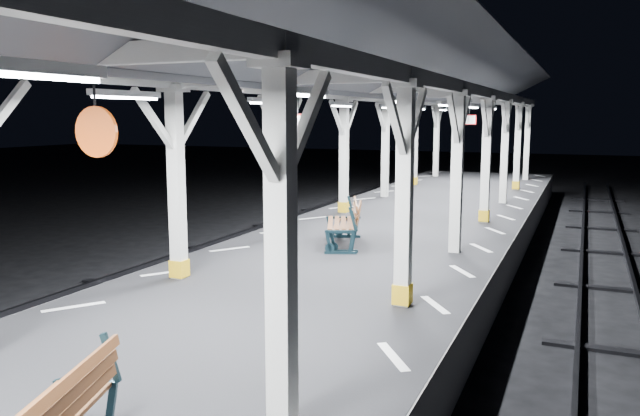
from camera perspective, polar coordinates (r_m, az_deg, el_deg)
The scene contains 7 objects.
ground at distance 8.92m, azimuth -9.41°, elevation -16.94°, with size 120.00×120.00×0.00m, color black.
platform at distance 8.72m, azimuth -9.49°, elevation -13.97°, with size 6.00×50.00×1.00m, color black.
hazard_stripes_left at distance 10.02m, azimuth -21.59°, elevation -8.40°, with size 1.00×48.00×0.01m, color silver.
hazard_stripes_right at distance 7.57m, azimuth 6.69°, elevation -13.34°, with size 1.00×48.00×0.01m, color silver.
canopy at distance 8.09m, azimuth -10.25°, elevation 13.63°, with size 5.40×49.00×4.65m.
bench_mid at distance 13.55m, azimuth 2.33°, elevation -1.25°, with size 1.29×1.95×0.99m.
bench_far at distance 13.64m, azimuth 2.78°, elevation -1.40°, with size 1.07×1.76×0.90m.
Camera 1 is at (4.40, -6.76, 3.81)m, focal length 35.00 mm.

